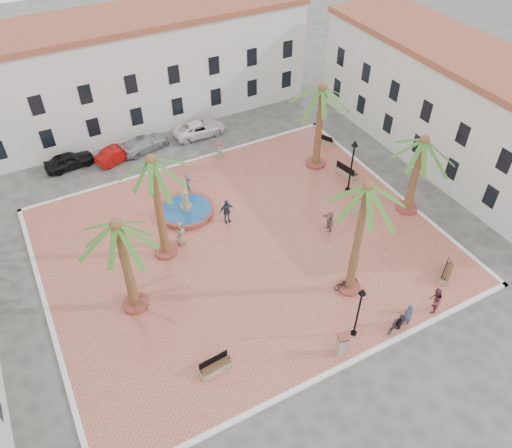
% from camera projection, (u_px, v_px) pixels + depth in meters
% --- Properties ---
extents(ground, '(120.00, 120.00, 0.00)m').
position_uv_depth(ground, '(243.00, 246.00, 34.30)').
color(ground, '#56544F').
rests_on(ground, ground).
extents(plaza, '(26.00, 22.00, 0.15)m').
position_uv_depth(plaza, '(243.00, 245.00, 34.25)').
color(plaza, '#C1634F').
rests_on(plaza, ground).
extents(kerb_n, '(26.30, 0.30, 0.16)m').
position_uv_depth(kerb_n, '(183.00, 163.00, 41.46)').
color(kerb_n, silver).
rests_on(kerb_n, ground).
extents(kerb_s, '(26.30, 0.30, 0.16)m').
position_uv_depth(kerb_s, '(335.00, 370.00, 27.03)').
color(kerb_s, silver).
rests_on(kerb_s, ground).
extents(kerb_e, '(0.30, 22.30, 0.16)m').
position_uv_depth(kerb_e, '(392.00, 190.00, 38.79)').
color(kerb_e, silver).
rests_on(kerb_e, ground).
extents(kerb_w, '(0.30, 22.30, 0.16)m').
position_uv_depth(kerb_w, '(49.00, 317.00, 29.70)').
color(kerb_w, silver).
rests_on(kerb_w, ground).
extents(building_north, '(30.40, 7.40, 9.50)m').
position_uv_depth(building_north, '(140.00, 68.00, 44.22)').
color(building_north, silver).
rests_on(building_north, ground).
extents(building_east, '(7.40, 26.40, 9.00)m').
position_uv_depth(building_east, '(455.00, 107.00, 39.58)').
color(building_east, silver).
rests_on(building_east, ground).
extents(fountain, '(4.04, 4.04, 2.09)m').
position_uv_depth(fountain, '(186.00, 210.00, 36.47)').
color(fountain, '#9D4135').
rests_on(fountain, plaza).
extents(palm_nw, '(4.88, 4.88, 7.93)m').
position_uv_depth(palm_nw, '(152.00, 171.00, 29.07)').
color(palm_nw, '#9D4135').
rests_on(palm_nw, plaza).
extents(palm_sw, '(5.17, 5.17, 6.97)m').
position_uv_depth(palm_sw, '(119.00, 235.00, 26.41)').
color(palm_sw, '#9D4135').
rests_on(palm_sw, plaza).
extents(palm_s, '(4.69, 4.69, 8.40)m').
position_uv_depth(palm_s, '(366.00, 198.00, 26.43)').
color(palm_s, '#9D4135').
rests_on(palm_s, plaza).
extents(palm_e, '(5.05, 5.05, 6.32)m').
position_uv_depth(palm_e, '(422.00, 150.00, 33.52)').
color(palm_e, '#9D4135').
rests_on(palm_e, plaza).
extents(palm_ne, '(5.18, 5.18, 7.26)m').
position_uv_depth(palm_ne, '(322.00, 97.00, 37.17)').
color(palm_ne, '#9D4135').
rests_on(palm_ne, plaza).
extents(bench_s, '(1.86, 0.70, 0.96)m').
position_uv_depth(bench_s, '(216.00, 367.00, 26.78)').
color(bench_s, gray).
rests_on(bench_s, plaza).
extents(bench_se, '(1.78, 1.40, 0.93)m').
position_uv_depth(bench_se, '(447.00, 273.00, 31.85)').
color(bench_se, gray).
rests_on(bench_se, plaza).
extents(bench_e, '(0.97, 2.06, 1.04)m').
position_uv_depth(bench_e, '(347.00, 172.00, 39.92)').
color(bench_e, gray).
rests_on(bench_e, plaza).
extents(bench_ne, '(1.16, 1.65, 0.85)m').
position_uv_depth(bench_ne, '(325.00, 141.00, 43.49)').
color(bench_ne, gray).
rests_on(bench_ne, plaza).
extents(lamppost_s, '(0.43, 0.43, 3.94)m').
position_uv_depth(lamppost_s, '(360.00, 304.00, 26.94)').
color(lamppost_s, black).
rests_on(lamppost_s, plaza).
extents(lamppost_e, '(0.49, 0.49, 4.53)m').
position_uv_depth(lamppost_e, '(353.00, 157.00, 36.60)').
color(lamppost_e, black).
rests_on(lamppost_e, plaza).
extents(bollard_se, '(0.68, 0.68, 1.57)m').
position_uv_depth(bollard_se, '(341.00, 345.00, 27.21)').
color(bollard_se, gray).
rests_on(bollard_se, plaza).
extents(bollard_n, '(0.54, 0.54, 1.29)m').
position_uv_depth(bollard_n, '(219.00, 150.00, 41.64)').
color(bollard_n, gray).
rests_on(bollard_n, plaza).
extents(bollard_e, '(0.64, 0.64, 1.56)m').
position_uv_depth(bollard_e, '(356.00, 205.00, 36.09)').
color(bollard_e, gray).
rests_on(bollard_e, plaza).
extents(litter_bin, '(0.33, 0.33, 0.63)m').
position_uv_depth(litter_bin, '(398.00, 324.00, 28.84)').
color(litter_bin, black).
rests_on(litter_bin, plaza).
extents(cyclist_a, '(0.72, 0.57, 1.72)m').
position_uv_depth(cyclist_a, '(408.00, 314.00, 28.67)').
color(cyclist_a, '#393D57').
rests_on(cyclist_a, plaza).
extents(bicycle_a, '(1.72, 0.70, 0.88)m').
position_uv_depth(bicycle_a, '(346.00, 283.00, 31.03)').
color(bicycle_a, black).
rests_on(bicycle_a, plaza).
extents(cyclist_b, '(1.14, 1.09, 1.86)m').
position_uv_depth(cyclist_b, '(435.00, 300.00, 29.35)').
color(cyclist_b, brown).
rests_on(cyclist_b, plaza).
extents(bicycle_b, '(1.83, 1.00, 1.06)m').
position_uv_depth(bicycle_b, '(396.00, 323.00, 28.63)').
color(bicycle_b, black).
rests_on(bicycle_b, plaza).
extents(pedestrian_fountain_a, '(1.10, 1.03, 1.88)m').
position_uv_depth(pedestrian_fountain_a, '(180.00, 233.00, 33.65)').
color(pedestrian_fountain_a, '#7E6B52').
rests_on(pedestrian_fountain_a, plaza).
extents(pedestrian_fountain_b, '(1.14, 0.49, 1.93)m').
position_uv_depth(pedestrian_fountain_b, '(227.00, 211.00, 35.31)').
color(pedestrian_fountain_b, '#2C344E').
rests_on(pedestrian_fountain_b, plaza).
extents(pedestrian_north, '(0.83, 1.24, 1.79)m').
position_uv_depth(pedestrian_north, '(189.00, 184.00, 37.78)').
color(pedestrian_north, '#515056').
rests_on(pedestrian_north, plaza).
extents(pedestrian_east, '(0.69, 1.49, 1.55)m').
position_uv_depth(pedestrian_east, '(329.00, 221.00, 34.80)').
color(pedestrian_east, '#706157').
rests_on(pedestrian_east, plaza).
extents(car_black, '(4.06, 1.90, 1.34)m').
position_uv_depth(car_black, '(69.00, 160.00, 40.74)').
color(car_black, black).
rests_on(car_black, ground).
extents(car_red, '(4.10, 2.53, 1.28)m').
position_uv_depth(car_red, '(118.00, 153.00, 41.59)').
color(car_red, '#930907').
rests_on(car_red, ground).
extents(car_silver, '(4.69, 2.75, 1.28)m').
position_uv_depth(car_silver, '(144.00, 143.00, 42.69)').
color(car_silver, '#A4A3AC').
rests_on(car_silver, ground).
extents(car_white, '(4.69, 2.19, 1.30)m').
position_uv_depth(car_white, '(199.00, 129.00, 44.47)').
color(car_white, white).
rests_on(car_white, ground).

